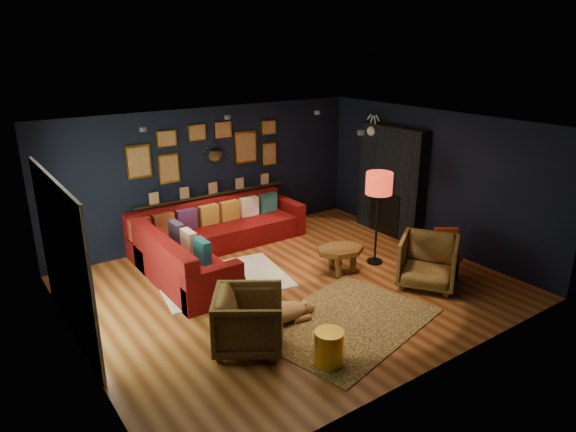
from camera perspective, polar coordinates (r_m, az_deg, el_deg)
floor at (r=8.37m, az=0.47°, el=-7.93°), size 6.50×6.50×0.00m
room_walls at (r=7.78m, az=0.50°, el=2.60°), size 6.50×6.50×6.50m
sectional at (r=9.37m, az=-9.07°, el=-2.96°), size 3.41×2.69×0.86m
ledge at (r=10.18m, az=-8.34°, el=2.41°), size 3.20×0.12×0.04m
gallery_wall at (r=9.99m, az=-8.74°, el=7.33°), size 3.15×0.04×1.02m
sunburst_mirror at (r=10.06m, az=-8.14°, el=6.82°), size 0.47×0.16×0.47m
fireplace at (r=10.56m, az=11.38°, el=3.42°), size 0.31×1.60×2.20m
deer_head at (r=10.71m, az=9.97°, el=9.37°), size 0.50×0.28×0.45m
sliding_door at (r=7.27m, az=-23.64°, el=-4.38°), size 0.06×2.80×2.20m
ceiling_spots at (r=8.22m, az=-2.79°, el=10.37°), size 3.30×2.50×0.06m
shag_rug at (r=8.64m, az=-7.22°, el=-7.08°), size 2.27×1.80×0.03m
leopard_rug at (r=7.45m, az=6.46°, el=-11.61°), size 2.81×2.29×0.01m
coffee_table at (r=8.77m, az=5.84°, el=-4.05°), size 0.98×0.82×0.43m
pouf at (r=7.95m, az=-6.42°, el=-8.05°), size 0.49×0.49×0.32m
armchair_left at (r=6.67m, az=-4.37°, el=-11.21°), size 1.14×1.15×0.88m
armchair_right at (r=8.56m, az=15.33°, el=-4.67°), size 1.17×1.19×0.90m
gold_stool at (r=6.47m, az=4.57°, el=-14.42°), size 0.36×0.36×0.46m
orange_chair at (r=8.94m, az=17.18°, el=-3.55°), size 0.55×0.55×0.84m
floor_lamp at (r=8.91m, az=10.07°, el=3.15°), size 0.46×0.46×1.66m
dog at (r=7.30m, az=-1.12°, el=-10.39°), size 1.28×0.79×0.38m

